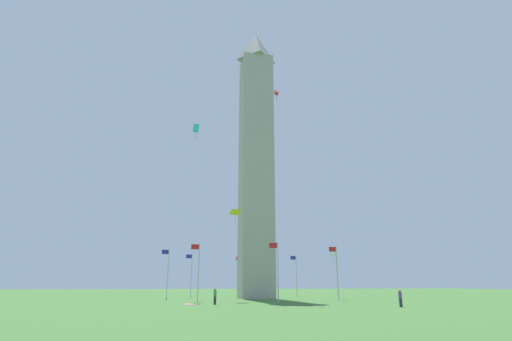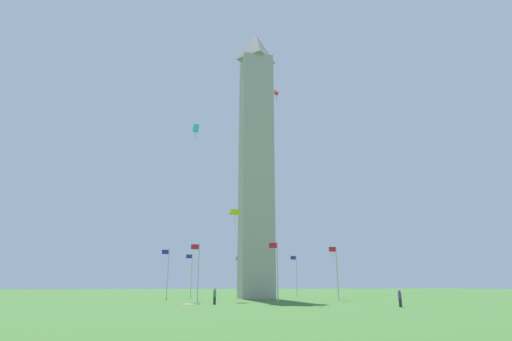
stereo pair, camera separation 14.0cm
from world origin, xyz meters
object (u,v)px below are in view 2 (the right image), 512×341
object	(u,v)px
obelisk_monument	(256,154)
picnic_blanket_near_first_person	(191,304)
person_purple_shirt	(400,298)
flagpole_nw	(191,273)
flagpole_ne	(198,269)
flagpole_se	(337,270)
flagpole_n	(167,271)
kite_red_box	(276,93)
kite_cyan_box	(196,128)
kite_yellow_diamond	(235,212)
flagpole_e	(277,268)
flagpole_s	(337,272)
person_green_shirt	(215,296)
flagpole_w	(241,274)
flagpole_sw	(296,273)

from	to	relation	value
obelisk_monument	picnic_blanket_near_first_person	distance (m)	29.79
person_purple_shirt	flagpole_nw	bearing A→B (deg)	-14.10
flagpole_ne	flagpole_se	xyz separation A→B (m)	(-18.82, 0.00, 0.00)
flagpole_n	kite_red_box	size ratio (longest dim) A/B	4.08
kite_cyan_box	kite_red_box	distance (m)	13.73
flagpole_nw	kite_yellow_diamond	distance (m)	20.29
flagpole_e	flagpole_s	size ratio (longest dim) A/B	1.00
flagpole_s	person_green_shirt	bearing A→B (deg)	38.26
flagpole_s	picnic_blanket_near_first_person	distance (m)	28.68
kite_red_box	kite_yellow_diamond	bearing A→B (deg)	-12.64
obelisk_monument	flagpole_n	size ratio (longest dim) A/B	6.42
person_green_shirt	kite_yellow_diamond	distance (m)	13.70
flagpole_s	flagpole_ne	bearing A→B (deg)	22.50
flagpole_ne	picnic_blanket_near_first_person	world-z (taller)	flagpole_ne
flagpole_w	kite_red_box	bearing A→B (deg)	92.66
obelisk_monument	flagpole_ne	size ratio (longest dim) A/B	6.42
person_purple_shirt	kite_yellow_diamond	size ratio (longest dim) A/B	0.72
flagpole_s	kite_yellow_diamond	world-z (taller)	kite_yellow_diamond
flagpole_sw	flagpole_nw	bearing A→B (deg)	-0.00
flagpole_se	picnic_blanket_near_first_person	bearing A→B (deg)	17.45
flagpole_s	person_purple_shirt	size ratio (longest dim) A/B	4.47
person_purple_shirt	kite_cyan_box	xyz separation A→B (m)	(19.22, -22.10, 24.76)
kite_cyan_box	flagpole_s	bearing A→B (deg)	-171.82
obelisk_monument	flagpole_se	size ratio (longest dim) A/B	6.42
kite_red_box	flagpole_nw	bearing A→B (deg)	-61.72
flagpole_se	person_purple_shirt	distance (m)	16.39
flagpole_n	flagpole_e	bearing A→B (deg)	135.00
flagpole_se	flagpole_s	xyz separation A→B (m)	(-3.90, -9.41, 0.00)
flagpole_se	kite_yellow_diamond	xyz separation A→B (m)	(14.06, -0.60, 7.54)
kite_yellow_diamond	flagpole_s	bearing A→B (deg)	-153.86
obelisk_monument	flagpole_n	bearing A→B (deg)	0.00
flagpole_w	flagpole_ne	bearing A→B (deg)	67.50
flagpole_sw	kite_red_box	distance (m)	33.17
flagpole_n	kite_cyan_box	distance (m)	22.06
obelisk_monument	person_purple_shirt	world-z (taller)	obelisk_monument
flagpole_w	flagpole_nw	world-z (taller)	same
flagpole_w	kite_cyan_box	xyz separation A→B (m)	(10.22, 16.69, 21.58)
kite_yellow_diamond	obelisk_monument	bearing A→B (deg)	-118.15
kite_red_box	person_purple_shirt	bearing A→B (deg)	117.22
flagpole_se	obelisk_monument	bearing A→B (deg)	-45.20
flagpole_s	flagpole_nw	bearing A→B (deg)	-22.50
flagpole_n	flagpole_s	world-z (taller)	same
flagpole_se	flagpole_s	size ratio (longest dim) A/B	1.00
flagpole_sw	kite_cyan_box	size ratio (longest dim) A/B	2.64
flagpole_s	picnic_blanket_near_first_person	world-z (taller)	flagpole_s
obelisk_monument	flagpole_e	distance (m)	23.30
flagpole_se	person_purple_shirt	size ratio (longest dim) A/B	4.47
flagpole_e	picnic_blanket_near_first_person	world-z (taller)	flagpole_e
obelisk_monument	flagpole_sw	distance (m)	23.28
person_green_shirt	kite_cyan_box	size ratio (longest dim) A/B	0.62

